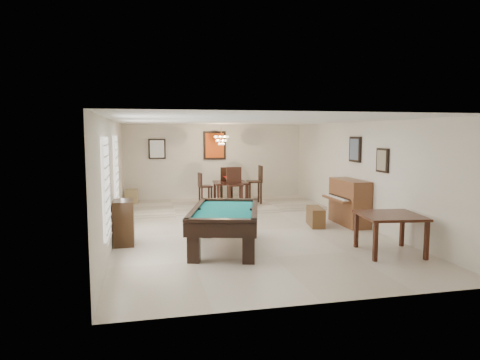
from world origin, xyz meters
name	(u,v)px	position (x,y,z in m)	size (l,w,h in m)	color
ground_plane	(246,231)	(0.00, 0.00, -0.01)	(6.00, 9.00, 0.02)	beige
wall_back	(215,163)	(0.00, 4.50, 1.30)	(6.00, 0.04, 2.60)	silver
wall_front	(324,210)	(0.00, -4.50, 1.30)	(6.00, 0.04, 2.60)	silver
wall_left	(113,179)	(-3.00, 0.00, 1.30)	(0.04, 9.00, 2.60)	silver
wall_right	(362,174)	(3.00, 0.00, 1.30)	(0.04, 9.00, 2.60)	silver
ceiling	(246,121)	(0.00, 0.00, 2.60)	(6.00, 9.00, 0.04)	white
dining_step	(221,206)	(0.00, 3.25, 0.06)	(6.00, 2.50, 0.12)	beige
window_left_front	(106,187)	(-2.97, -2.20, 1.40)	(0.06, 1.00, 1.70)	white
window_left_rear	(116,172)	(-2.97, 0.60, 1.40)	(0.06, 1.00, 1.70)	white
pool_table	(225,229)	(-0.77, -1.46, 0.39)	(1.28, 2.37, 0.79)	black
square_table	(390,234)	(2.26, -2.50, 0.38)	(1.11, 1.11, 0.77)	black
upright_piano	(344,202)	(2.59, 0.09, 0.57)	(0.77, 1.38, 1.15)	brown
piano_bench	(316,217)	(1.83, 0.12, 0.23)	(0.32, 0.83, 0.46)	brown
apothecary_chest	(124,223)	(-2.77, -0.68, 0.47)	(0.41, 0.62, 0.93)	black
dining_table	(230,191)	(0.25, 3.08, 0.53)	(0.99, 0.99, 0.82)	black
flower_vase	(230,174)	(0.25, 3.08, 1.05)	(0.13, 0.13, 0.22)	#9F0D12
dining_chair_south	(235,188)	(0.24, 2.31, 0.72)	(0.45, 0.45, 1.20)	black
dining_chair_north	(226,184)	(0.28, 3.86, 0.67)	(0.41, 0.41, 1.10)	black
dining_chair_west	(205,189)	(-0.52, 3.09, 0.62)	(0.37, 0.37, 1.00)	black
dining_chair_east	(254,185)	(1.02, 3.08, 0.71)	(0.44, 0.44, 1.19)	black
corner_bench	(132,196)	(-2.72, 4.03, 0.33)	(0.37, 0.47, 0.42)	tan
chandelier	(221,137)	(0.00, 3.20, 2.20)	(0.44, 0.44, 0.60)	#FFE5B2
back_painting	(215,145)	(0.00, 4.46, 1.90)	(0.75, 0.06, 0.95)	#D84C14
back_mirror	(157,149)	(-1.90, 4.46, 1.80)	(0.55, 0.06, 0.65)	white
right_picture_upper	(355,149)	(2.96, 0.30, 1.90)	(0.06, 0.55, 0.65)	slate
right_picture_lower	(383,160)	(2.96, -1.00, 1.70)	(0.06, 0.45, 0.55)	gray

